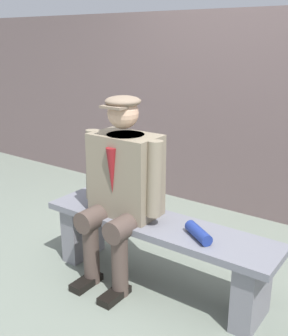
# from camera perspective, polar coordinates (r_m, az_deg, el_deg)

# --- Properties ---
(ground_plane) EXTENTS (30.00, 30.00, 0.00)m
(ground_plane) POSITION_cam_1_polar(r_m,az_deg,el_deg) (2.91, 1.65, -15.93)
(ground_plane) COLOR slate
(bench) EXTENTS (1.65, 0.39, 0.47)m
(bench) POSITION_cam_1_polar(r_m,az_deg,el_deg) (2.75, 1.71, -10.44)
(bench) COLOR slate
(bench) RESTS_ON ground
(seated_man) EXTENTS (0.61, 0.56, 1.27)m
(seated_man) POSITION_cam_1_polar(r_m,az_deg,el_deg) (2.69, -3.20, -2.09)
(seated_man) COLOR gray
(seated_man) RESTS_ON ground
(rolled_magazine) EXTENTS (0.23, 0.18, 0.07)m
(rolled_magazine) POSITION_cam_1_polar(r_m,az_deg,el_deg) (2.47, 7.66, -9.06)
(rolled_magazine) COLOR navy
(rolled_magazine) RESTS_ON bench
(stadium_wall) EXTENTS (12.00, 0.24, 1.87)m
(stadium_wall) POSITION_cam_1_polar(r_m,az_deg,el_deg) (3.90, 14.98, 7.12)
(stadium_wall) COLOR #6F5B5B
(stadium_wall) RESTS_ON ground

